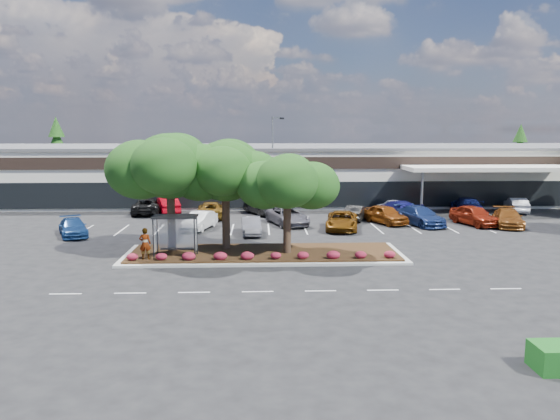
{
  "coord_description": "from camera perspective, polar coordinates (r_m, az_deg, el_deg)",
  "views": [
    {
      "loc": [
        -2.34,
        -30.72,
        8.14
      ],
      "look_at": [
        -0.84,
        6.65,
        2.6
      ],
      "focal_mm": 35.0,
      "sensor_mm": 36.0,
      "label": 1
    }
  ],
  "objects": [
    {
      "name": "car_2",
      "position": [
        42.66,
        -3.04,
        -1.66
      ],
      "size": [
        1.7,
        4.19,
        1.35
      ],
      "primitive_type": "imported",
      "rotation": [
        0.0,
        0.0,
        0.07
      ],
      "color": "#5A5961",
      "rests_on": "ground"
    },
    {
      "name": "car_13",
      "position": [
        49.61,
        7.98,
        -0.28
      ],
      "size": [
        3.06,
        4.51,
        1.41
      ],
      "primitive_type": "imported",
      "rotation": [
        0.0,
        0.0,
        2.73
      ],
      "color": "black",
      "rests_on": "ground"
    },
    {
      "name": "lane_markings",
      "position": [
        41.99,
        0.75,
        -2.74
      ],
      "size": [
        33.12,
        20.06,
        0.01
      ],
      "color": "silver",
      "rests_on": "ground"
    },
    {
      "name": "car_9",
      "position": [
        54.43,
        -13.65,
        0.43
      ],
      "size": [
        3.13,
        5.92,
        1.59
      ],
      "primitive_type": "imported",
      "rotation": [
        0.0,
        0.0,
        3.23
      ],
      "color": "black",
      "rests_on": "ground"
    },
    {
      "name": "car_17",
      "position": [
        58.71,
        23.46,
        0.48
      ],
      "size": [
        2.54,
        4.72,
        1.48
      ],
      "primitive_type": "imported",
      "rotation": [
        0.0,
        0.0,
        2.91
      ],
      "color": "silver",
      "rests_on": "ground"
    },
    {
      "name": "car_10",
      "position": [
        54.0,
        -11.74,
        0.46
      ],
      "size": [
        3.38,
        5.3,
        1.65
      ],
      "primitive_type": "imported",
      "rotation": [
        0.0,
        0.0,
        3.5
      ],
      "color": "#97030E",
      "rests_on": "ground"
    },
    {
      "name": "car_5",
      "position": [
        48.31,
        10.96,
        -0.46
      ],
      "size": [
        3.71,
        5.12,
        1.62
      ],
      "primitive_type": "imported",
      "rotation": [
        0.0,
        0.0,
        0.43
      ],
      "color": "#79380D",
      "rests_on": "ground"
    },
    {
      "name": "car_8",
      "position": [
        49.86,
        22.73,
        -0.77
      ],
      "size": [
        3.37,
        5.48,
        1.48
      ],
      "primitive_type": "imported",
      "rotation": [
        0.0,
        0.0,
        -0.27
      ],
      "color": "brown",
      "rests_on": "ground"
    },
    {
      "name": "island_tree_west",
      "position": [
        35.89,
        -11.37,
        1.97
      ],
      "size": [
        7.2,
        7.2,
        7.89
      ],
      "primitive_type": null,
      "color": "#133912",
      "rests_on": "landscape_island"
    },
    {
      "name": "island_tree_east",
      "position": [
        34.78,
        0.75,
        0.78
      ],
      "size": [
        5.8,
        5.8,
        6.5
      ],
      "primitive_type": null,
      "color": "#133912",
      "rests_on": "landscape_island"
    },
    {
      "name": "car_1",
      "position": [
        45.19,
        -8.39,
        -1.1
      ],
      "size": [
        2.71,
        4.69,
        1.46
      ],
      "primitive_type": "imported",
      "rotation": [
        0.0,
        0.0,
        -0.28
      ],
      "color": "white",
      "rests_on": "ground"
    },
    {
      "name": "car_0",
      "position": [
        44.9,
        -20.82,
        -1.7
      ],
      "size": [
        3.59,
        5.03,
        1.35
      ],
      "primitive_type": "imported",
      "rotation": [
        0.0,
        0.0,
        0.41
      ],
      "color": "navy",
      "rests_on": "ground"
    },
    {
      "name": "person_waiting",
      "position": [
        34.33,
        -13.92,
        -3.42
      ],
      "size": [
        0.72,
        0.47,
        1.96
      ],
      "primitive_type": "imported",
      "rotation": [
        0.0,
        0.0,
        3.15
      ],
      "color": "#594C47",
      "rests_on": "landscape_island"
    },
    {
      "name": "island_tree_mid",
      "position": [
        36.23,
        -5.71,
        1.7
      ],
      "size": [
        6.6,
        6.6,
        7.32
      ],
      "primitive_type": null,
      "color": "#133912",
      "rests_on": "landscape_island"
    },
    {
      "name": "light_pole",
      "position": [
        55.89,
        -0.68,
        4.36
      ],
      "size": [
        1.43,
        0.5,
        9.45
      ],
      "rotation": [
        0.0,
        0.0,
        0.02
      ],
      "color": "#A9AAA4",
      "rests_on": "ground"
    },
    {
      "name": "car_11",
      "position": [
        51.0,
        -7.21,
        0.03
      ],
      "size": [
        2.8,
        5.54,
        1.5
      ],
      "primitive_type": "imported",
      "rotation": [
        0.0,
        0.0,
        3.2
      ],
      "color": "brown",
      "rests_on": "ground"
    },
    {
      "name": "car_4",
      "position": [
        44.84,
        6.49,
        -1.12
      ],
      "size": [
        3.39,
        5.73,
        1.49
      ],
      "primitive_type": "imported",
      "rotation": [
        0.0,
        0.0,
        -0.18
      ],
      "color": "#66390A",
      "rests_on": "ground"
    },
    {
      "name": "car_6",
      "position": [
        48.18,
        14.44,
        -0.61
      ],
      "size": [
        3.85,
        5.91,
        1.59
      ],
      "primitive_type": "imported",
      "rotation": [
        0.0,
        0.0,
        0.32
      ],
      "color": "navy",
      "rests_on": "ground"
    },
    {
      "name": "shrub_row",
      "position": [
        33.5,
        -1.66,
        -4.74
      ],
      "size": [
        17.0,
        0.8,
        0.5
      ],
      "primitive_type": null,
      "color": "maroon",
      "rests_on": "landscape_island"
    },
    {
      "name": "car_14",
      "position": [
        51.64,
        12.1,
        0.09
      ],
      "size": [
        3.92,
        6.08,
        1.64
      ],
      "primitive_type": "imported",
      "rotation": [
        0.0,
        0.0,
        3.45
      ],
      "color": "navy",
      "rests_on": "ground"
    },
    {
      "name": "retail_store",
      "position": [
        64.86,
        -0.17,
        4.02
      ],
      "size": [
        80.4,
        25.2,
        6.25
      ],
      "color": "silver",
      "rests_on": "ground"
    },
    {
      "name": "car_3",
      "position": [
        46.85,
        0.82,
        -0.65
      ],
      "size": [
        4.07,
        5.93,
        1.51
      ],
      "primitive_type": "imported",
      "rotation": [
        0.0,
        0.0,
        0.32
      ],
      "color": "#5C5A62",
      "rests_on": "ground"
    },
    {
      "name": "car_7",
      "position": [
        49.56,
        19.64,
        -0.53
      ],
      "size": [
        3.34,
        5.35,
        1.7
      ],
      "primitive_type": "imported",
      "rotation": [
        0.0,
        0.0,
        0.29
      ],
      "color": "maroon",
      "rests_on": "ground"
    },
    {
      "name": "car_16",
      "position": [
        56.77,
        18.88,
        0.52
      ],
      "size": [
        2.79,
        5.59,
        1.56
      ],
      "primitive_type": "imported",
      "rotation": [
        0.0,
        0.0,
        3.03
      ],
      "color": "navy",
      "rests_on": "ground"
    },
    {
      "name": "car_12",
      "position": [
        52.59,
        -2.03,
        0.39
      ],
      "size": [
        3.57,
        5.1,
        1.59
      ],
      "primitive_type": "imported",
      "rotation": [
        0.0,
        0.0,
        3.58
      ],
      "color": "black",
      "rests_on": "ground"
    },
    {
      "name": "conifer_north_east",
      "position": [
        83.17,
        23.72,
        5.21
      ],
      "size": [
        3.96,
        3.96,
        9.0
      ],
      "primitive_type": "cone",
      "color": "#133912",
      "rests_on": "ground"
    },
    {
      "name": "ground",
      "position": [
        31.86,
        2.0,
        -6.38
      ],
      "size": [
        160.0,
        160.0,
        0.0
      ],
      "primitive_type": "plane",
      "color": "black",
      "rests_on": "ground"
    },
    {
      "name": "bus_shelter",
      "position": [
        34.56,
        -10.86,
        -1.45
      ],
      "size": [
        2.75,
        1.55,
        2.59
      ],
      "color": "black",
      "rests_on": "landscape_island"
    },
    {
      "name": "conifer_north_west",
      "position": [
        81.61,
        -22.22,
        5.6
      ],
      "size": [
        4.4,
        4.4,
        10.0
      ],
      "primitive_type": "cone",
      "color": "#133912",
      "rests_on": "ground"
    },
    {
      "name": "car_15",
      "position": [
        53.47,
        11.78,
        0.33
      ],
      "size": [
        2.97,
        4.85,
        1.54
      ],
      "primitive_type": "imported",
      "rotation": [
        0.0,
        0.0,
        3.41
      ],
      "color": "silver",
      "rests_on": "ground"
    },
    {
      "name": "landscape_island",
      "position": [
        35.63,
        -1.7,
        -4.58
      ],
      "size": [
        18.0,
        6.0,
        0.26
      ],
      "color": "#A9AAA4",
      "rests_on": "ground"
    }
  ]
}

